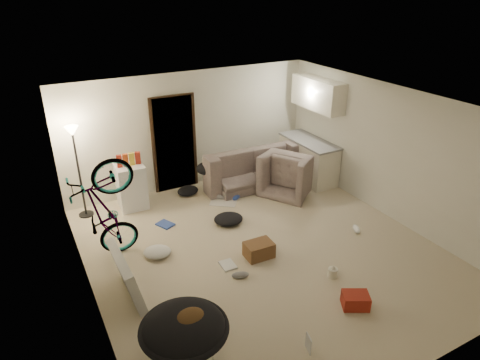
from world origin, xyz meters
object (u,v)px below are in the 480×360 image
armchair (291,176)px  saucer_chair (185,335)px  mini_fridge (131,186)px  tv_box (127,276)px  drink_case_b (355,300)px  drink_case_a (259,250)px  kitchen_counter (308,160)px  bicycle (108,233)px  floor_lamp (76,153)px  sofa (248,169)px  juicer (333,272)px

armchair → saucer_chair: (-3.76, -3.25, 0.11)m
armchair → mini_fridge: mini_fridge is taller
armchair → tv_box: tv_box is taller
tv_box → drink_case_b: size_ratio=2.93×
saucer_chair → drink_case_b: (2.45, -0.23, -0.34)m
drink_case_a → kitchen_counter: bearing=41.7°
tv_box → drink_case_b: bearing=-32.9°
bicycle → drink_case_a: size_ratio=4.01×
drink_case_b → floor_lamp: bearing=151.0°
sofa → armchair: size_ratio=2.14×
bicycle → juicer: 3.60m
floor_lamp → bicycle: bearing=-86.6°
floor_lamp → saucer_chair: (0.38, -4.24, -0.86)m
drink_case_b → kitchen_counter: bearing=91.0°
kitchen_counter → mini_fridge: (-3.92, 0.55, 0.01)m
armchair → saucer_chair: size_ratio=0.98×
drink_case_b → armchair: bearing=98.0°
kitchen_counter → drink_case_a: kitchen_counter is taller
bicycle → tv_box: bicycle is taller
sofa → drink_case_a: 2.89m
floor_lamp → armchair: bearing=-13.5°
floor_lamp → juicer: size_ratio=8.43×
bicycle → sofa: bearing=-62.9°
sofa → saucer_chair: saucer_chair is taller
bicycle → kitchen_counter: bearing=-74.1°
floor_lamp → armchair: floor_lamp is taller
sofa → drink_case_a: sofa is taller
saucer_chair → tv_box: size_ratio=0.99×
tv_box → floor_lamp: bearing=91.8°
kitchen_counter → saucer_chair: size_ratio=1.43×
sofa → drink_case_b: sofa is taller
drink_case_b → sofa: bearing=109.6°
mini_fridge → drink_case_a: 3.03m
bicycle → saucer_chair: bearing=-170.1°
tv_box → juicer: tv_box is taller
tv_box → drink_case_a: bearing=-2.2°
kitchen_counter → sofa: 1.40m
tv_box → armchair: bearing=22.8°
kitchen_counter → juicer: kitchen_counter is taller
saucer_chair → floor_lamp: bearing=95.1°
sofa → mini_fridge: 2.61m
floor_lamp → armchair: size_ratio=1.75×
juicer → kitchen_counter: bearing=59.6°
saucer_chair → drink_case_a: bearing=37.7°
mini_fridge → drink_case_a: size_ratio=1.98×
saucer_chair → juicer: bearing=9.7°
sofa → mini_fridge: size_ratio=2.44×
floor_lamp → bicycle: (0.10, -1.68, -0.82)m
floor_lamp → drink_case_a: bearing=-51.0°
mini_fridge → kitchen_counter: bearing=-5.6°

